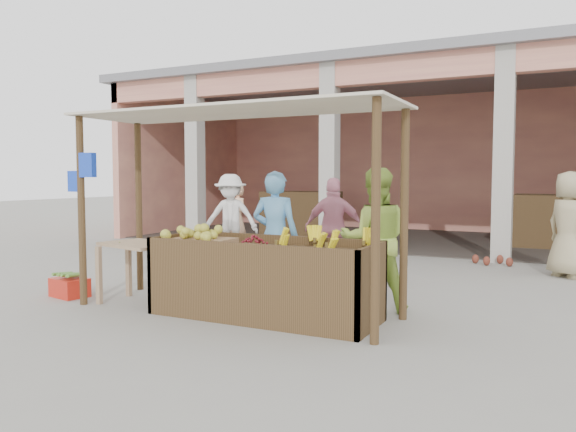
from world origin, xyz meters
The scene contains 19 objects.
ground centered at (0.00, 0.00, 0.00)m, with size 60.00×60.00×0.00m, color gray.
market_building centered at (0.05, 8.93, 2.70)m, with size 14.40×6.40×4.20m.
fruit_stall centered at (0.50, 0.00, 0.40)m, with size 2.60×0.95×0.80m, color #4F381F.
stall_awning centered at (-0.01, 0.06, 1.98)m, with size 4.09×1.35×2.39m.
banana_heap centered at (1.15, 0.05, 0.89)m, with size 1.01×0.55×0.18m, color yellow, non-canonical shape.
melon_tray centered at (-0.40, -0.02, 0.89)m, with size 0.76×0.66×0.20m.
berry_heap centered at (0.33, 0.05, 0.86)m, with size 0.39×0.32×0.12m, color maroon.
side_table centered at (-1.26, -0.08, 0.64)m, with size 1.08×0.85×0.77m.
papaya_pile centered at (-1.26, -0.08, 0.87)m, with size 0.66×0.38×0.19m, color #448C2E, non-canonical shape.
red_crate centered at (-2.37, -0.20, 0.13)m, with size 0.48×0.35×0.25m, color red.
plantain_bundle centered at (-2.37, -0.20, 0.29)m, with size 0.36×0.25×0.07m, color #588B32, non-canonical shape.
produce_sacks centered at (2.40, 5.19, 0.33)m, with size 1.08×0.80×0.65m.
vendor_blue centered at (0.19, 0.86, 0.90)m, with size 0.67×0.49×1.79m, color #5C9DCF.
vendor_green centered at (1.53, 0.86, 0.90)m, with size 0.87×0.50×1.80m, color #9BBB41.
motorcycle centered at (0.41, 2.35, 0.49)m, with size 1.89×0.65×0.99m, color maroon.
shopper_a centered at (-2.22, 3.60, 0.90)m, with size 1.15×0.58×1.79m, color silver.
shopper_b centered at (0.30, 2.66, 0.85)m, with size 1.00×0.53×1.70m, color pink.
shopper_c centered at (3.63, 4.40, 0.94)m, with size 0.91×0.59×1.88m, color tan.
shopper_e centered at (-2.81, 4.83, 0.75)m, with size 0.56×0.42×1.50m, color #F9BD8F.
Camera 1 is at (3.55, -5.56, 1.61)m, focal length 35.00 mm.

